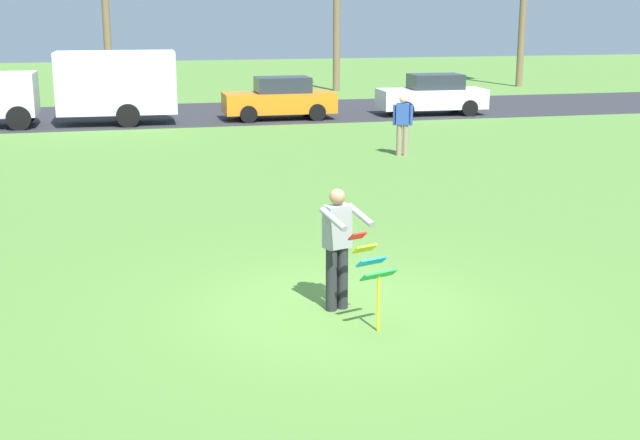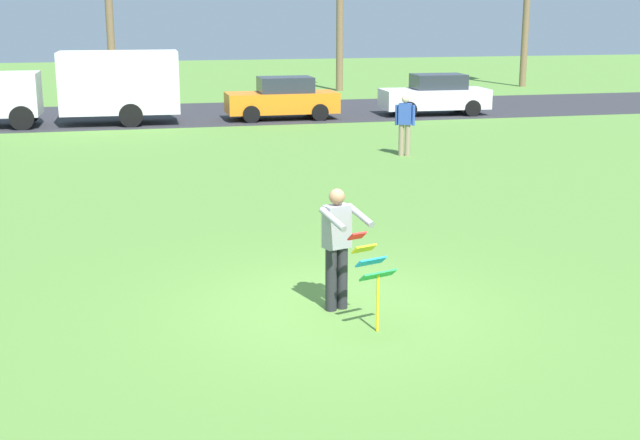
% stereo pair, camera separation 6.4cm
% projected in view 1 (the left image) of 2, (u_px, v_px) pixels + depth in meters
% --- Properties ---
extents(ground_plane, '(120.00, 120.00, 0.00)m').
position_uv_depth(ground_plane, '(337.00, 307.00, 12.06)').
color(ground_plane, '#568438').
extents(road_strip, '(120.00, 8.00, 0.01)m').
position_uv_depth(road_strip, '(189.00, 114.00, 34.05)').
color(road_strip, '#2D2D33').
rests_on(road_strip, ground).
extents(person_kite_flyer, '(0.68, 0.75, 1.73)m').
position_uv_depth(person_kite_flyer, '(338.00, 244.00, 11.74)').
color(person_kite_flyer, '#26262B').
rests_on(person_kite_flyer, ground).
extents(kite_held, '(0.55, 0.71, 1.24)m').
position_uv_depth(kite_held, '(372.00, 266.00, 11.09)').
color(kite_held, red).
rests_on(kite_held, ground).
extents(parked_truck_white_box, '(6.75, 2.25, 2.62)m').
position_uv_depth(parked_truck_white_box, '(93.00, 86.00, 30.63)').
color(parked_truck_white_box, silver).
rests_on(parked_truck_white_box, ground).
extents(parked_car_orange, '(4.20, 1.84, 1.60)m').
position_uv_depth(parked_car_orange, '(280.00, 99.00, 32.35)').
color(parked_car_orange, orange).
rests_on(parked_car_orange, ground).
extents(parked_car_white, '(4.26, 1.96, 1.60)m').
position_uv_depth(parked_car_white, '(432.00, 95.00, 33.77)').
color(parked_car_white, white).
rests_on(parked_car_white, ground).
extents(person_walker_near, '(0.52, 0.36, 1.73)m').
position_uv_depth(person_walker_near, '(403.00, 123.00, 24.28)').
color(person_walker_near, gray).
rests_on(person_walker_near, ground).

